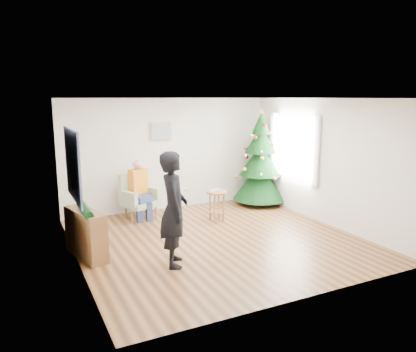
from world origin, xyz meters
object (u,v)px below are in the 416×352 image
console (86,234)px  armchair (139,202)px  christmas_tree (260,161)px  stool (217,206)px  standing_man (174,209)px

console → armchair: bearing=36.0°
armchair → console: bearing=-150.6°
christmas_tree → stool: 1.95m
stool → console: bearing=-163.5°
stool → armchair: bearing=146.6°
armchair → standing_man: standing_man is taller
standing_man → console: (-1.20, 0.92, -0.51)m
armchair → console: 2.30m
christmas_tree → console: 4.82m
christmas_tree → console: size_ratio=2.37×
stool → console: 2.99m
christmas_tree → standing_man: size_ratio=1.30×
christmas_tree → armchair: 3.14m
standing_man → console: 1.60m
stool → armchair: 1.73m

